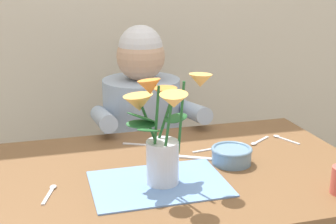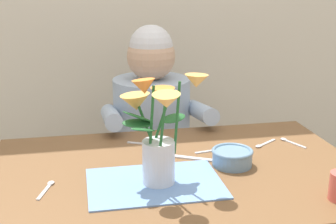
% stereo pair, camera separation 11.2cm
% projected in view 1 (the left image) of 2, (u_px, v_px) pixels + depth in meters
% --- Properties ---
extents(dining_table, '(1.20, 0.80, 0.74)m').
position_uv_depth(dining_table, '(179.00, 196.00, 1.53)').
color(dining_table, brown).
rests_on(dining_table, ground_plane).
extents(seated_person, '(0.45, 0.47, 1.14)m').
position_uv_depth(seated_person, '(143.00, 152.00, 2.12)').
color(seated_person, '#4C4C56').
rests_on(seated_person, ground_plane).
extents(striped_placemat, '(0.40, 0.28, 0.00)m').
position_uv_depth(striped_placemat, '(159.00, 184.00, 1.39)').
color(striped_placemat, '#6B93D1').
rests_on(striped_placemat, dining_table).
extents(flower_vase, '(0.27, 0.25, 0.34)m').
position_uv_depth(flower_vase, '(161.00, 131.00, 1.34)').
color(flower_vase, silver).
rests_on(flower_vase, dining_table).
extents(ceramic_bowl, '(0.14, 0.14, 0.06)m').
position_uv_depth(ceramic_bowl, '(232.00, 155.00, 1.53)').
color(ceramic_bowl, '#6689A8').
rests_on(ceramic_bowl, dining_table).
extents(dinner_knife, '(0.18, 0.10, 0.00)m').
position_uv_depth(dinner_knife, '(186.00, 157.00, 1.59)').
color(dinner_knife, silver).
rests_on(dinner_knife, dining_table).
extents(spoon_0, '(0.06, 0.12, 0.01)m').
position_uv_depth(spoon_0, '(282.00, 138.00, 1.77)').
color(spoon_0, silver).
rests_on(spoon_0, dining_table).
extents(spoon_1, '(0.11, 0.06, 0.01)m').
position_uv_depth(spoon_1, '(144.00, 145.00, 1.70)').
color(spoon_1, silver).
rests_on(spoon_1, dining_table).
extents(spoon_2, '(0.12, 0.04, 0.01)m').
position_uv_depth(spoon_2, '(212.00, 149.00, 1.66)').
color(spoon_2, silver).
rests_on(spoon_2, dining_table).
extents(spoon_3, '(0.11, 0.08, 0.01)m').
position_uv_depth(spoon_3, '(257.00, 142.00, 1.73)').
color(spoon_3, silver).
rests_on(spoon_3, dining_table).
extents(spoon_4, '(0.05, 0.12, 0.01)m').
position_uv_depth(spoon_4, '(51.00, 191.00, 1.34)').
color(spoon_4, silver).
rests_on(spoon_4, dining_table).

